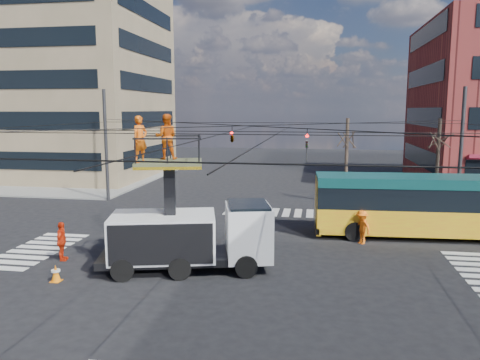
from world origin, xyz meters
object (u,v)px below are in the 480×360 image
Objects in this scene: city_bus at (440,205)px; flagger at (362,227)px; traffic_cone at (56,273)px; worker_ground at (62,241)px; utility_truck at (190,220)px.

city_bus reaches higher than flagger.
traffic_cone is 0.40× the size of flagger.
utility_truck is at bearing -104.86° from worker_ground.
city_bus is 18.48m from worker_ground.
worker_ground reaches higher than flagger.
traffic_cone is at bearing -153.44° from city_bus.
flagger reaches higher than traffic_cone.
city_bus is 4.49m from flagger.
worker_ground is at bearing -161.67° from city_bus.
city_bus is at bearing -82.06° from worker_ground.
traffic_cone is (-16.12, -9.03, -1.39)m from city_bus.
city_bus is 18.53m from traffic_cone.
flagger is (13.22, 4.82, -0.02)m from worker_ground.
city_bus is (11.36, 6.81, -0.36)m from utility_truck.
traffic_cone is (-4.76, -2.22, -1.75)m from utility_truck.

